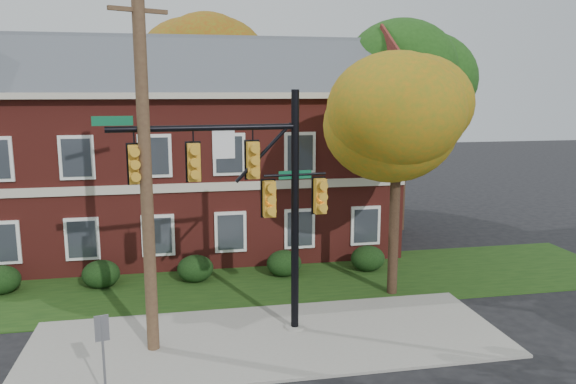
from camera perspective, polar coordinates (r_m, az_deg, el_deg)
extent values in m
plane|color=black|center=(16.36, -1.28, -16.29)|extent=(120.00, 120.00, 0.00)
cube|color=gray|center=(17.23, -1.87, -14.70)|extent=(14.00, 5.00, 0.08)
cube|color=#193811|center=(21.83, -3.98, -9.27)|extent=(30.00, 6.00, 0.04)
cube|color=maroon|center=(26.71, -9.93, 1.91)|extent=(18.00, 8.00, 7.00)
cube|color=beige|center=(26.43, -10.18, 9.69)|extent=(18.80, 8.80, 0.24)
cube|color=beige|center=(22.73, -9.72, 0.46)|extent=(18.00, 0.12, 0.35)
ellipsoid|color=black|center=(23.14, -27.17, -7.96)|extent=(1.40, 1.26, 1.05)
ellipsoid|color=black|center=(22.40, -18.47, -7.92)|extent=(1.40, 1.26, 1.05)
ellipsoid|color=black|center=(22.20, -9.40, -7.68)|extent=(1.40, 1.26, 1.05)
ellipsoid|color=black|center=(22.54, -0.40, -7.26)|extent=(1.40, 1.26, 1.05)
ellipsoid|color=black|center=(23.41, 8.11, -6.69)|extent=(1.40, 1.26, 1.05)
cylinder|color=black|center=(20.36, 10.75, -2.49)|extent=(0.36, 0.36, 5.76)
ellipsoid|color=#B2690F|center=(19.89, 11.09, 7.68)|extent=(4.25, 4.25, 3.60)
ellipsoid|color=#B2690F|center=(19.78, 13.27, 9.32)|extent=(3.50, 3.50, 3.00)
cylinder|color=black|center=(29.96, 11.57, 2.79)|extent=(0.36, 0.36, 7.04)
ellipsoid|color=#183D10|center=(29.73, 11.88, 11.23)|extent=(5.95, 5.95, 5.04)
ellipsoid|color=#183D10|center=(29.62, 13.92, 12.31)|extent=(4.90, 4.90, 4.20)
cylinder|color=black|center=(34.63, -8.57, 4.40)|extent=(0.36, 0.36, 7.68)
ellipsoid|color=#98340D|center=(34.48, -8.79, 12.36)|extent=(6.46, 6.46, 5.47)
ellipsoid|color=#98340D|center=(34.00, -7.13, 13.44)|extent=(5.32, 5.32, 4.56)
cylinder|color=gray|center=(17.80, 0.69, -13.69)|extent=(0.59, 0.59, 0.17)
cylinder|color=black|center=(16.67, 0.72, -2.34)|extent=(0.25, 0.25, 7.35)
cylinder|color=black|center=(15.72, -8.49, 6.45)|extent=(5.24, 0.68, 0.17)
cylinder|color=black|center=(16.45, 0.72, 1.76)|extent=(1.89, 0.27, 0.08)
cube|color=gold|center=(15.66, -15.26, 2.71)|extent=(0.49, 0.36, 1.22)
cube|color=gold|center=(15.77, -9.53, 2.98)|extent=(0.49, 0.36, 1.22)
cube|color=gold|center=(16.06, -3.57, 3.23)|extent=(0.49, 0.36, 1.22)
cube|color=silver|center=(15.84, -6.56, 4.81)|extent=(0.63, 0.10, 0.79)
cube|color=#0B5833|center=(15.55, -17.41, 6.91)|extent=(1.05, 0.14, 0.25)
cube|color=gold|center=(16.35, -1.91, -0.72)|extent=(0.49, 0.36, 1.22)
cube|color=gold|center=(16.81, 3.28, -0.43)|extent=(0.49, 0.36, 1.22)
cube|color=#0B5833|center=(16.45, 0.72, 1.76)|extent=(1.00, 0.14, 0.24)
cylinder|color=#472F21|center=(15.58, -14.25, 1.65)|extent=(0.45, 0.45, 10.13)
cube|color=#472F21|center=(15.55, -14.97, 17.43)|extent=(1.48, 0.75, 0.11)
cylinder|color=slate|center=(14.31, -18.20, -15.97)|extent=(0.07, 0.07, 2.22)
cube|color=slate|center=(13.98, -18.39, -13.00)|extent=(0.32, 0.11, 0.62)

